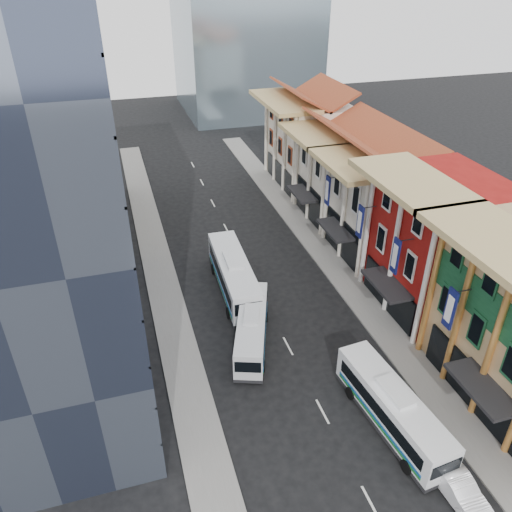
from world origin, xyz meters
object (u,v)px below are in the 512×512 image
object	(u,v)px
sedan_right	(457,486)
bus_left_far	(234,275)
bus_right	(392,408)
bus_left_near	(252,328)
office_tower	(21,177)

from	to	relation	value
sedan_right	bus_left_far	bearing A→B (deg)	102.99
bus_right	sedan_right	distance (m)	5.74
bus_left_near	office_tower	bearing A→B (deg)	-171.18
bus_left_near	bus_right	xyz separation A→B (m)	(6.49, -10.58, 0.13)
office_tower	sedan_right	world-z (taller)	office_tower
bus_left_near	sedan_right	world-z (taller)	bus_left_near
bus_left_near	sedan_right	size ratio (longest dim) A/B	2.07
bus_left_far	sedan_right	bearing A→B (deg)	-70.93
bus_left_far	office_tower	bearing A→B (deg)	-160.62
office_tower	sedan_right	distance (m)	32.28
bus_left_far	bus_right	size ratio (longest dim) A/B	1.12
office_tower	bus_right	bearing A→B (deg)	-32.64
sedan_right	office_tower	bearing A→B (deg)	135.22
office_tower	bus_left_far	size ratio (longest dim) A/B	2.61
office_tower	bus_left_near	bearing A→B (deg)	-10.87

